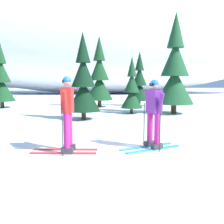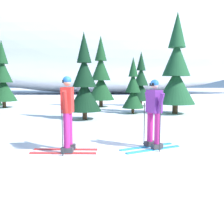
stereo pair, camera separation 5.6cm
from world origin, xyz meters
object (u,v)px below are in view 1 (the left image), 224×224
object	(u,v)px
pine_tree_far_right	(175,72)
pine_tree_right	(139,83)
pine_tree_far_left	(1,80)
pine_tree_center	(99,77)
pine_tree_center_right	(132,90)
skier_red_jacket	(67,112)
skier_purple_jacket	(154,113)
pine_tree_center_left	(83,83)

from	to	relation	value
pine_tree_far_right	pine_tree_right	bearing A→B (deg)	106.36
pine_tree_far_left	pine_tree_center	distance (m)	6.28
pine_tree_center_right	skier_red_jacket	bearing A→B (deg)	-107.22
skier_purple_jacket	pine_tree_far_right	world-z (taller)	pine_tree_far_right
skier_purple_jacket	pine_tree_center	bearing A→B (deg)	98.59
pine_tree_far_right	skier_red_jacket	bearing A→B (deg)	-121.84
skier_red_jacket	pine_tree_center_right	size ratio (longest dim) A/B	0.61
pine_tree_far_left	pine_tree_far_right	distance (m)	10.77
skier_purple_jacket	pine_tree_center	size ratio (longest dim) A/B	0.37
skier_purple_jacket	pine_tree_far_right	xyz separation A→B (m)	(2.39, 6.95, 1.28)
skier_red_jacket	pine_tree_center_right	bearing A→B (deg)	72.78
skier_red_jacket	pine_tree_far_right	world-z (taller)	pine_tree_far_right
pine_tree_center	pine_tree_far_right	bearing A→B (deg)	-43.16
pine_tree_far_left	pine_tree_center_right	world-z (taller)	pine_tree_far_left
skier_purple_jacket	skier_red_jacket	world-z (taller)	skier_red_jacket
skier_purple_jacket	pine_tree_far_left	world-z (taller)	pine_tree_far_left
skier_purple_jacket	pine_tree_center_right	world-z (taller)	pine_tree_center_right
skier_red_jacket	pine_tree_right	distance (m)	12.01
pine_tree_center	pine_tree_far_right	xyz separation A→B (m)	(4.00, -3.75, 0.23)
pine_tree_center	pine_tree_center_right	xyz separation A→B (m)	(1.79, -3.64, -0.71)
pine_tree_center	pine_tree_far_left	bearing A→B (deg)	-175.40
pine_tree_center_left	skier_red_jacket	bearing A→B (deg)	-89.20
pine_tree_far_left	pine_tree_right	bearing A→B (deg)	6.74
pine_tree_center	pine_tree_center_right	distance (m)	4.12
skier_purple_jacket	skier_red_jacket	xyz separation A→B (m)	(-2.11, -0.30, 0.05)
pine_tree_right	pine_tree_far_right	world-z (taller)	pine_tree_far_right
skier_purple_jacket	pine_tree_center_right	xyz separation A→B (m)	(0.17, 7.06, 0.33)
pine_tree_center	pine_tree_center_right	size ratio (longest dim) A/B	1.57
pine_tree_right	pine_tree_far_left	bearing A→B (deg)	-173.26
pine_tree_far_right	pine_tree_center_right	bearing A→B (deg)	177.05
pine_tree_center	pine_tree_far_right	distance (m)	5.49
pine_tree_right	pine_tree_center_right	bearing A→B (deg)	-102.76
pine_tree_center_right	pine_tree_right	xyz separation A→B (m)	(0.95, 4.20, 0.32)
skier_purple_jacket	pine_tree_center_left	distance (m)	5.47
skier_purple_jacket	pine_tree_right	size ratio (longest dim) A/B	0.47
pine_tree_center_left	pine_tree_right	size ratio (longest dim) A/B	1.03
pine_tree_center	pine_tree_center_right	bearing A→B (deg)	-63.86
pine_tree_far_left	pine_tree_far_right	world-z (taller)	pine_tree_far_right
skier_red_jacket	pine_tree_far_left	bearing A→B (deg)	118.76
pine_tree_center_left	pine_tree_far_right	bearing A→B (deg)	23.37
skier_red_jacket	pine_tree_center_left	size ratio (longest dim) A/B	0.47
skier_red_jacket	pine_tree_far_left	size ratio (longest dim) A/B	0.42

